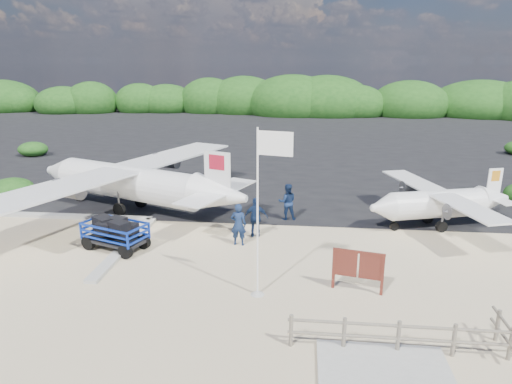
% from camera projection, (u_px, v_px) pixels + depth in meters
% --- Properties ---
extents(ground, '(160.00, 160.00, 0.00)m').
position_uv_depth(ground, '(220.00, 266.00, 18.28)').
color(ground, beige).
extents(asphalt_apron, '(90.00, 50.00, 0.04)m').
position_uv_depth(asphalt_apron, '(273.00, 141.00, 46.94)').
color(asphalt_apron, '#B2B2B2').
rests_on(asphalt_apron, ground).
extents(lagoon, '(9.00, 7.00, 0.40)m').
position_uv_depth(lagoon, '(30.00, 243.00, 20.63)').
color(lagoon, '#B2B2B2').
rests_on(lagoon, ground).
extents(walkway_pad, '(3.50, 2.50, 0.10)m').
position_uv_depth(walkway_pad, '(384.00, 374.00, 11.99)').
color(walkway_pad, '#B2B2B2').
rests_on(walkway_pad, ground).
extents(vegetation_band, '(124.00, 8.00, 4.40)m').
position_uv_depth(vegetation_band, '(284.00, 114.00, 70.83)').
color(vegetation_band, '#B2B2B2').
rests_on(vegetation_band, ground).
extents(fence, '(6.40, 2.00, 1.10)m').
position_uv_depth(fence, '(397.00, 352.00, 12.90)').
color(fence, '#B2B2B2').
rests_on(fence, ground).
extents(baggage_cart, '(3.33, 2.59, 1.46)m').
position_uv_depth(baggage_cart, '(117.00, 249.00, 19.97)').
color(baggage_cart, '#0B2CA8').
rests_on(baggage_cart, ground).
extents(flagpole, '(1.27, 0.76, 5.91)m').
position_uv_depth(flagpole, '(257.00, 294.00, 16.10)').
color(flagpole, white).
rests_on(flagpole, ground).
extents(signboard, '(1.92, 0.60, 1.59)m').
position_uv_depth(signboard, '(356.00, 291.00, 16.33)').
color(signboard, maroon).
rests_on(signboard, ground).
extents(crew_a, '(0.72, 0.49, 1.93)m').
position_uv_depth(crew_a, '(238.00, 224.00, 20.19)').
color(crew_a, '#13244A').
rests_on(crew_a, ground).
extents(crew_b, '(1.01, 0.84, 1.91)m').
position_uv_depth(crew_b, '(287.00, 202.00, 23.43)').
color(crew_b, '#13244A').
rests_on(crew_b, ground).
extents(crew_c, '(1.16, 0.60, 1.90)m').
position_uv_depth(crew_c, '(256.00, 217.00, 21.12)').
color(crew_c, '#13244A').
rests_on(crew_c, ground).
extents(aircraft_large, '(21.28, 21.28, 4.90)m').
position_uv_depth(aircraft_large, '(433.00, 168.00, 34.87)').
color(aircraft_large, '#B2B2B2').
rests_on(aircraft_large, ground).
extents(aircraft_small, '(9.49, 9.49, 2.74)m').
position_uv_depth(aircraft_small, '(160.00, 131.00, 53.53)').
color(aircraft_small, '#B2B2B2').
rests_on(aircraft_small, ground).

